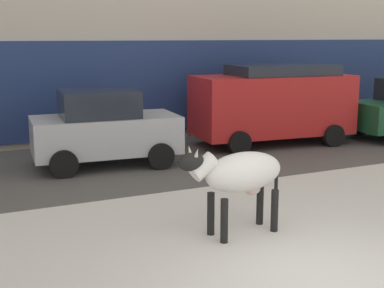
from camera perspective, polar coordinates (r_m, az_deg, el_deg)
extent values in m
plane|color=silver|center=(7.33, 13.83, -14.21)|extent=(120.00, 120.00, 0.00)
cube|color=#514F4C|center=(13.56, -6.07, -1.88)|extent=(60.00, 5.60, 0.01)
cube|color=navy|center=(15.81, -9.35, 5.82)|extent=(43.12, 0.10, 2.80)
ellipsoid|color=silver|center=(8.47, 5.58, -3.01)|extent=(1.45, 0.72, 0.64)
ellipsoid|color=black|center=(8.65, 5.49, -2.36)|extent=(0.58, 0.33, 0.40)
cylinder|color=black|center=(8.25, 3.48, -8.25)|extent=(0.12, 0.12, 0.70)
cylinder|color=black|center=(8.56, 2.03, -7.49)|extent=(0.12, 0.12, 0.70)
cylinder|color=black|center=(8.80, 8.86, -7.08)|extent=(0.12, 0.12, 0.70)
cylinder|color=black|center=(9.09, 7.31, -6.43)|extent=(0.12, 0.12, 0.70)
cylinder|color=silver|center=(8.03, 1.24, -2.45)|extent=(0.50, 0.30, 0.44)
ellipsoid|color=black|center=(7.89, -0.12, -1.94)|extent=(0.46, 0.28, 0.28)
cone|color=beige|center=(7.78, 0.53, -0.93)|extent=(0.07, 0.12, 0.15)
cone|color=beige|center=(7.97, -0.27, -0.63)|extent=(0.07, 0.12, 0.15)
cylinder|color=black|center=(8.93, 9.04, -4.01)|extent=(0.06, 0.06, 0.60)
ellipsoid|color=beige|center=(8.65, 6.49, -4.78)|extent=(0.30, 0.26, 0.20)
cube|color=#B7BABF|center=(13.14, -9.24, 1.01)|extent=(3.62, 1.97, 0.90)
cube|color=#1E232D|center=(12.99, -10.00, 4.31)|extent=(1.91, 1.63, 0.64)
cylinder|color=black|center=(14.29, -5.38, 0.12)|extent=(0.66, 0.27, 0.64)
cylinder|color=black|center=(12.69, -3.38, -1.31)|extent=(0.66, 0.27, 0.64)
cylinder|color=black|center=(13.89, -14.48, -0.53)|extent=(0.66, 0.27, 0.64)
cylinder|color=black|center=(12.24, -13.62, -2.10)|extent=(0.66, 0.27, 0.64)
cube|color=red|center=(15.68, 8.62, 4.21)|extent=(4.74, 2.26, 1.70)
cube|color=#1E232D|center=(15.73, 9.69, 7.86)|extent=(3.12, 1.91, 0.30)
cylinder|color=black|center=(17.36, 11.34, 1.99)|extent=(0.66, 0.27, 0.64)
cylinder|color=black|center=(15.80, 14.95, 0.89)|extent=(0.66, 0.27, 0.64)
cylinder|color=black|center=(16.01, 2.19, 1.41)|extent=(0.66, 0.27, 0.64)
cylinder|color=black|center=(14.30, 5.11, 0.14)|extent=(0.66, 0.27, 0.64)
cylinder|color=black|center=(17.85, 17.57, 1.93)|extent=(0.66, 0.27, 0.64)
cylinder|color=#282833|center=(17.55, 0.52, 2.71)|extent=(0.24, 0.24, 0.88)
cube|color=#2D4C93|center=(17.45, 0.52, 5.18)|extent=(0.36, 0.22, 0.64)
sphere|color=tan|center=(17.41, 0.53, 6.59)|extent=(0.20, 0.20, 0.20)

